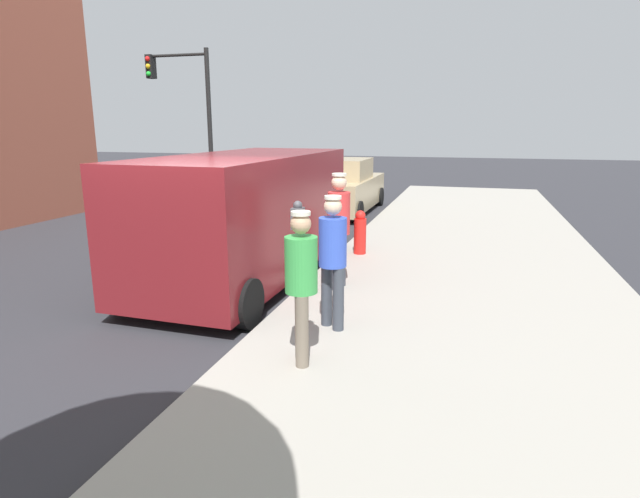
{
  "coord_description": "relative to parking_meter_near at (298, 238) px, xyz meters",
  "views": [
    {
      "loc": [
        3.48,
        -6.14,
        2.61
      ],
      "look_at": [
        1.65,
        0.14,
        1.05
      ],
      "focal_mm": 29.04,
      "sensor_mm": 36.0,
      "label": 1
    }
  ],
  "objects": [
    {
      "name": "pedestrian_in_blue",
      "position": [
        0.57,
        -0.39,
        -0.08
      ],
      "size": [
        0.34,
        0.34,
        1.66
      ],
      "color": "#383D47",
      "rests_on": "sidewalk_slab"
    },
    {
      "name": "parked_sedan_ahead",
      "position": [
        -1.68,
        9.22,
        -0.43
      ],
      "size": [
        1.97,
        4.41,
        1.65
      ],
      "color": "tan",
      "rests_on": "ground"
    },
    {
      "name": "parked_van",
      "position": [
        -1.5,
        1.71,
        -0.03
      ],
      "size": [
        2.23,
        5.25,
        2.15
      ],
      "color": "maroon",
      "rests_on": "ground"
    },
    {
      "name": "ground_plane",
      "position": [
        -1.35,
        -0.14,
        -1.18
      ],
      "size": [
        80.0,
        80.0,
        0.0
      ],
      "primitive_type": "plane",
      "color": "#2D2D33"
    },
    {
      "name": "parking_meter_near",
      "position": [
        0.0,
        0.0,
        0.0
      ],
      "size": [
        0.14,
        0.18,
        1.52
      ],
      "color": "gray",
      "rests_on": "sidewalk_slab"
    },
    {
      "name": "pedestrian_in_red",
      "position": [
        0.24,
        1.23,
        -0.01
      ],
      "size": [
        0.34,
        0.36,
        1.77
      ],
      "color": "#383D47",
      "rests_on": "sidewalk_slab"
    },
    {
      "name": "fire_hydrant",
      "position": [
        0.1,
        3.49,
        -0.61
      ],
      "size": [
        0.24,
        0.24,
        0.86
      ],
      "color": "red",
      "rests_on": "sidewalk_slab"
    },
    {
      "name": "pedestrian_in_green",
      "position": [
        0.51,
        -1.42,
        -0.1
      ],
      "size": [
        0.34,
        0.35,
        1.63
      ],
      "color": "#726656",
      "rests_on": "sidewalk_slab"
    },
    {
      "name": "traffic_light_corner",
      "position": [
        -7.65,
        10.52,
        2.34
      ],
      "size": [
        2.48,
        0.42,
        5.2
      ],
      "color": "black",
      "rests_on": "ground"
    },
    {
      "name": "sidewalk_slab",
      "position": [
        2.15,
        -0.14,
        -1.11
      ],
      "size": [
        5.0,
        32.0,
        0.15
      ],
      "primitive_type": "cube",
      "color": "#9E998E",
      "rests_on": "ground"
    }
  ]
}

